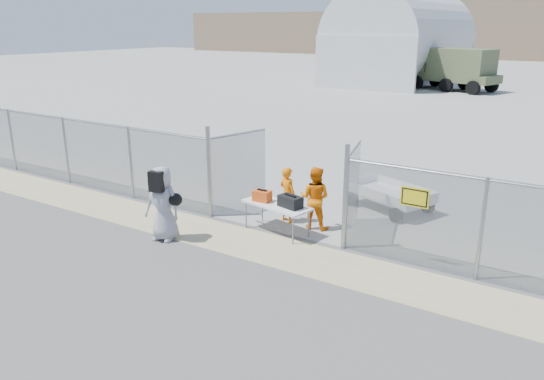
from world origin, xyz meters
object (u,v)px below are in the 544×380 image
Objects in this scene: folding_table at (277,218)px; visitor at (163,204)px; security_worker_right at (315,198)px; utility_trailer at (390,197)px; security_worker_left at (288,195)px.

visitor is at bearing -127.87° from folding_table.
folding_table is at bearing 41.71° from security_worker_right.
visitor is at bearing -105.49° from utility_trailer.
folding_table is 0.59× the size of utility_trailer.
security_worker_right is at bearing 60.78° from folding_table.
security_worker_right is 3.80m from visitor.
security_worker_left is 0.50× the size of utility_trailer.
utility_trailer is at bearing -111.83° from security_worker_left.
security_worker_right is 0.89× the size of visitor.
visitor reaches higher than utility_trailer.
security_worker_right is (0.65, 0.78, 0.44)m from folding_table.
security_worker_right reaches higher than folding_table.
security_worker_right reaches higher than security_worker_left.
folding_table is 1.11m from security_worker_right.
security_worker_left is at bearing -9.85° from security_worker_right.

